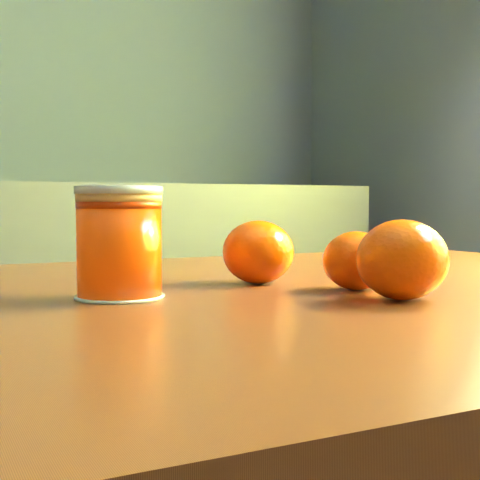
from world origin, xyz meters
name	(u,v)px	position (x,y,z in m)	size (l,w,h in m)	color
table	(274,391)	(0.77, 0.18, 0.67)	(1.05, 0.75, 0.77)	brown
juice_glass	(119,243)	(0.62, 0.16, 0.82)	(0.07, 0.07, 0.09)	#E13B04
orange_front	(356,261)	(0.83, 0.13, 0.80)	(0.06, 0.06, 0.05)	#F24B04
orange_back	(258,252)	(0.77, 0.21, 0.80)	(0.07, 0.07, 0.06)	#F24B04
orange_extra	(402,260)	(0.82, 0.06, 0.80)	(0.07, 0.07, 0.06)	#F24B04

